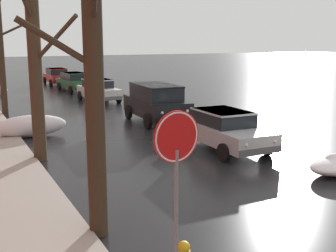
{
  "coord_description": "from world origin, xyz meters",
  "views": [
    {
      "loc": [
        -6.86,
        -4.21,
        3.94
      ],
      "look_at": [
        -0.5,
        8.43,
        1.1
      ],
      "focal_mm": 46.49,
      "sensor_mm": 36.0,
      "label": 1
    }
  ],
  "objects_px": {
    "bare_tree_second_along_sidewalk": "(35,54)",
    "sedan_red_queued_behind_truck": "(57,76)",
    "sedan_silver_approaching_near_lane": "(225,129)",
    "sedan_green_parked_far_down_block": "(75,81)",
    "suv_black_parked_kerbside_close": "(156,102)",
    "stop_sign_at_corner": "(176,156)",
    "bare_tree_at_the_corner": "(92,70)",
    "sedan_white_parked_kerbside_mid": "(98,90)"
  },
  "relations": [
    {
      "from": "sedan_white_parked_kerbside_mid",
      "to": "sedan_red_queued_behind_truck",
      "type": "distance_m",
      "value": 11.71
    },
    {
      "from": "sedan_silver_approaching_near_lane",
      "to": "stop_sign_at_corner",
      "type": "bearing_deg",
      "value": -128.36
    },
    {
      "from": "stop_sign_at_corner",
      "to": "sedan_green_parked_far_down_block",
      "type": "bearing_deg",
      "value": 78.19
    },
    {
      "from": "sedan_silver_approaching_near_lane",
      "to": "sedan_white_parked_kerbside_mid",
      "type": "height_order",
      "value": "same"
    },
    {
      "from": "bare_tree_second_along_sidewalk",
      "to": "sedan_red_queued_behind_truck",
      "type": "height_order",
      "value": "bare_tree_second_along_sidewalk"
    },
    {
      "from": "sedan_green_parked_far_down_block",
      "to": "suv_black_parked_kerbside_close",
      "type": "bearing_deg",
      "value": -89.14
    },
    {
      "from": "sedan_green_parked_far_down_block",
      "to": "bare_tree_at_the_corner",
      "type": "bearing_deg",
      "value": -103.85
    },
    {
      "from": "bare_tree_at_the_corner",
      "to": "stop_sign_at_corner",
      "type": "distance_m",
      "value": 3.03
    },
    {
      "from": "bare_tree_second_along_sidewalk",
      "to": "sedan_green_parked_far_down_block",
      "type": "bearing_deg",
      "value": 71.88
    },
    {
      "from": "sedan_green_parked_far_down_block",
      "to": "stop_sign_at_corner",
      "type": "relative_size",
      "value": 1.51
    },
    {
      "from": "sedan_silver_approaching_near_lane",
      "to": "sedan_red_queued_behind_truck",
      "type": "relative_size",
      "value": 1.0
    },
    {
      "from": "sedan_red_queued_behind_truck",
      "to": "sedan_silver_approaching_near_lane",
      "type": "bearing_deg",
      "value": -89.41
    },
    {
      "from": "bare_tree_at_the_corner",
      "to": "sedan_white_parked_kerbside_mid",
      "type": "relative_size",
      "value": 1.61
    },
    {
      "from": "sedan_red_queued_behind_truck",
      "to": "suv_black_parked_kerbside_close",
      "type": "bearing_deg",
      "value": -89.07
    },
    {
      "from": "bare_tree_at_the_corner",
      "to": "suv_black_parked_kerbside_close",
      "type": "relative_size",
      "value": 1.4
    },
    {
      "from": "sedan_silver_approaching_near_lane",
      "to": "sedan_white_parked_kerbside_mid",
      "type": "xyz_separation_m",
      "value": [
        -0.26,
        13.96,
        -0.0
      ]
    },
    {
      "from": "bare_tree_second_along_sidewalk",
      "to": "sedan_white_parked_kerbside_mid",
      "type": "bearing_deg",
      "value": 64.25
    },
    {
      "from": "suv_black_parked_kerbside_close",
      "to": "sedan_white_parked_kerbside_mid",
      "type": "xyz_separation_m",
      "value": [
        -0.31,
        8.0,
        -0.24
      ]
    },
    {
      "from": "suv_black_parked_kerbside_close",
      "to": "bare_tree_second_along_sidewalk",
      "type": "bearing_deg",
      "value": -144.87
    },
    {
      "from": "sedan_green_parked_far_down_block",
      "to": "stop_sign_at_corner",
      "type": "bearing_deg",
      "value": -101.81
    },
    {
      "from": "sedan_silver_approaching_near_lane",
      "to": "sedan_white_parked_kerbside_mid",
      "type": "distance_m",
      "value": 13.96
    },
    {
      "from": "bare_tree_second_along_sidewalk",
      "to": "sedan_silver_approaching_near_lane",
      "type": "distance_m",
      "value": 6.98
    },
    {
      "from": "sedan_silver_approaching_near_lane",
      "to": "sedan_red_queued_behind_truck",
      "type": "xyz_separation_m",
      "value": [
        -0.27,
        25.67,
        -0.0
      ]
    },
    {
      "from": "suv_black_parked_kerbside_close",
      "to": "sedan_red_queued_behind_truck",
      "type": "height_order",
      "value": "suv_black_parked_kerbside_close"
    },
    {
      "from": "sedan_silver_approaching_near_lane",
      "to": "sedan_white_parked_kerbside_mid",
      "type": "bearing_deg",
      "value": 91.05
    },
    {
      "from": "bare_tree_second_along_sidewalk",
      "to": "suv_black_parked_kerbside_close",
      "type": "distance_m",
      "value": 8.1
    },
    {
      "from": "bare_tree_second_along_sidewalk",
      "to": "stop_sign_at_corner",
      "type": "relative_size",
      "value": 2.25
    },
    {
      "from": "sedan_red_queued_behind_truck",
      "to": "sedan_green_parked_far_down_block",
      "type": "bearing_deg",
      "value": -88.87
    },
    {
      "from": "bare_tree_at_the_corner",
      "to": "sedan_silver_approaching_near_lane",
      "type": "height_order",
      "value": "bare_tree_at_the_corner"
    },
    {
      "from": "bare_tree_second_along_sidewalk",
      "to": "sedan_silver_approaching_near_lane",
      "type": "bearing_deg",
      "value": -13.67
    },
    {
      "from": "bare_tree_at_the_corner",
      "to": "sedan_red_queued_behind_truck",
      "type": "height_order",
      "value": "bare_tree_at_the_corner"
    },
    {
      "from": "bare_tree_at_the_corner",
      "to": "stop_sign_at_corner",
      "type": "bearing_deg",
      "value": -83.1
    },
    {
      "from": "sedan_silver_approaching_near_lane",
      "to": "suv_black_parked_kerbside_close",
      "type": "relative_size",
      "value": 0.93
    },
    {
      "from": "suv_black_parked_kerbside_close",
      "to": "sedan_white_parked_kerbside_mid",
      "type": "relative_size",
      "value": 1.15
    },
    {
      "from": "sedan_white_parked_kerbside_mid",
      "to": "sedan_red_queued_behind_truck",
      "type": "relative_size",
      "value": 0.93
    },
    {
      "from": "sedan_white_parked_kerbside_mid",
      "to": "sedan_red_queued_behind_truck",
      "type": "height_order",
      "value": "same"
    },
    {
      "from": "suv_black_parked_kerbside_close",
      "to": "sedan_white_parked_kerbside_mid",
      "type": "height_order",
      "value": "suv_black_parked_kerbside_close"
    },
    {
      "from": "sedan_green_parked_far_down_block",
      "to": "stop_sign_at_corner",
      "type": "height_order",
      "value": "stop_sign_at_corner"
    },
    {
      "from": "suv_black_parked_kerbside_close",
      "to": "sedan_red_queued_behind_truck",
      "type": "relative_size",
      "value": 1.07
    },
    {
      "from": "bare_tree_at_the_corner",
      "to": "sedan_white_parked_kerbside_mid",
      "type": "height_order",
      "value": "bare_tree_at_the_corner"
    },
    {
      "from": "sedan_silver_approaching_near_lane",
      "to": "sedan_green_parked_far_down_block",
      "type": "height_order",
      "value": "same"
    },
    {
      "from": "sedan_silver_approaching_near_lane",
      "to": "sedan_green_parked_far_down_block",
      "type": "relative_size",
      "value": 0.94
    }
  ]
}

